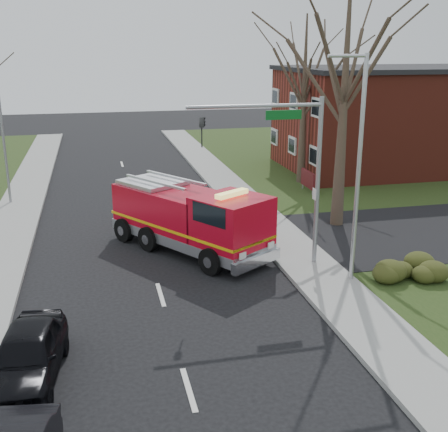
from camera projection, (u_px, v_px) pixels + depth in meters
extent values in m
plane|color=black|center=(161.00, 295.00, 20.26)|extent=(120.00, 120.00, 0.00)
cube|color=gray|center=(321.00, 277.00, 21.59)|extent=(2.40, 80.00, 0.15)
cube|color=maroon|center=(393.00, 121.00, 40.16)|extent=(15.00, 10.00, 7.00)
cube|color=black|center=(397.00, 69.00, 39.11)|extent=(15.40, 10.40, 0.30)
cube|color=silver|center=(292.00, 145.00, 38.95)|extent=(0.12, 1.40, 1.20)
cube|color=#551318|center=(308.00, 179.00, 33.94)|extent=(0.12, 2.00, 1.00)
cylinder|color=gray|center=(312.00, 189.00, 33.32)|extent=(0.08, 0.08, 0.90)
cylinder|color=gray|center=(303.00, 183.00, 34.81)|extent=(0.08, 0.08, 0.90)
ellipsoid|color=#2F3914|center=(402.00, 269.00, 21.12)|extent=(2.80, 2.00, 0.90)
cone|color=#35281F|center=(344.00, 104.00, 26.18)|extent=(0.64, 0.64, 12.00)
cone|color=#35281F|center=(304.00, 102.00, 35.11)|extent=(0.56, 0.56, 10.50)
cylinder|color=gray|center=(318.00, 184.00, 22.09)|extent=(0.18, 0.18, 6.80)
cylinder|color=gray|center=(256.00, 106.00, 20.62)|extent=(5.20, 0.14, 0.14)
cube|color=#0C591E|center=(284.00, 115.00, 20.96)|extent=(1.40, 0.06, 0.35)
imported|color=black|center=(202.00, 117.00, 20.29)|extent=(0.22, 0.18, 1.10)
cylinder|color=#B7BABF|center=(358.00, 174.00, 20.15)|extent=(0.16, 0.16, 8.40)
cylinder|color=#B7BABF|center=(348.00, 56.00, 18.80)|extent=(1.40, 0.12, 0.12)
cylinder|color=gray|center=(4.00, 143.00, 30.80)|extent=(0.14, 0.14, 7.00)
cube|color=#B7081C|center=(170.00, 211.00, 25.09)|extent=(4.96, 5.73, 2.08)
cube|color=#B7081C|center=(232.00, 226.00, 22.55)|extent=(3.56, 3.56, 2.38)
cube|color=#B7BABF|center=(189.00, 235.00, 24.55)|extent=(6.38, 7.90, 0.45)
cube|color=#E5B20C|center=(189.00, 223.00, 24.39)|extent=(6.39, 7.91, 0.12)
cube|color=black|center=(252.00, 214.00, 21.61)|extent=(1.97, 1.32, 0.84)
cube|color=#E5D866|center=(232.00, 194.00, 22.16)|extent=(1.52, 1.15, 0.18)
cylinder|color=black|center=(211.00, 261.00, 21.92)|extent=(0.88, 1.10, 1.09)
cylinder|color=black|center=(254.00, 245.00, 23.70)|extent=(0.88, 1.10, 1.09)
cylinder|color=black|center=(124.00, 230.00, 25.68)|extent=(0.88, 1.10, 1.09)
cylinder|color=black|center=(167.00, 218.00, 27.45)|extent=(0.88, 1.10, 1.09)
imported|color=black|center=(27.00, 355.00, 14.93)|extent=(2.22, 4.46, 1.46)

